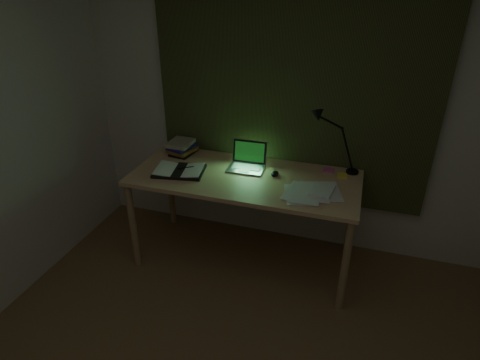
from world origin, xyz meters
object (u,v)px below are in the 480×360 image
(open_textbook, at_px, (179,170))
(book_stack, at_px, (182,147))
(loose_papers, at_px, (315,188))
(desk_lamp, at_px, (357,142))
(desk, at_px, (244,219))
(laptop, at_px, (246,158))

(open_textbook, xyz_separation_m, book_stack, (-0.13, 0.34, 0.04))
(loose_papers, distance_m, desk_lamp, 0.50)
(desk, relative_size, laptop, 5.50)
(desk, xyz_separation_m, loose_papers, (0.55, -0.05, 0.41))
(laptop, height_order, open_textbook, laptop)
(desk, distance_m, desk_lamp, 1.07)
(desk, bearing_deg, open_textbook, -169.76)
(desk, bearing_deg, book_stack, 158.89)
(laptop, relative_size, book_stack, 1.43)
(loose_papers, bearing_deg, laptop, 163.80)
(book_stack, bearing_deg, desk, -21.11)
(desk, height_order, book_stack, book_stack)
(desk_lamp, bearing_deg, laptop, -167.34)
(laptop, distance_m, book_stack, 0.63)
(desk, bearing_deg, laptop, 102.09)
(desk, bearing_deg, loose_papers, -5.67)
(laptop, bearing_deg, desk_lamp, 12.10)
(desk_lamp, bearing_deg, book_stack, -178.42)
(open_textbook, bearing_deg, desk, 0.07)
(laptop, xyz_separation_m, loose_papers, (0.57, -0.17, -0.09))
(desk, xyz_separation_m, open_textbook, (-0.51, -0.09, 0.41))
(laptop, relative_size, desk_lamp, 0.61)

